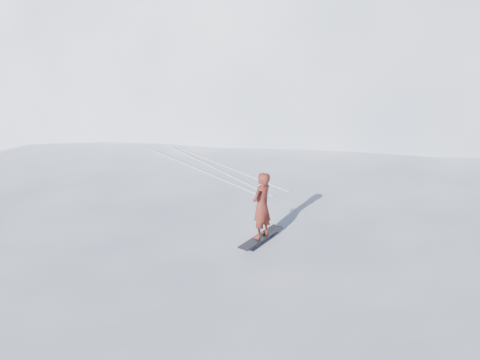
{
  "coord_description": "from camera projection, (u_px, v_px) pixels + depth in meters",
  "views": [
    {
      "loc": [
        -7.47,
        -9.86,
        8.09
      ],
      "look_at": [
        -1.57,
        0.57,
        3.5
      ],
      "focal_mm": 40.0,
      "sensor_mm": 36.0,
      "label": 1
    }
  ],
  "objects": [
    {
      "name": "summit_peak",
      "position": [
        334.0,
        77.0,
        45.59
      ],
      "size": [
        60.0,
        56.0,
        56.0
      ],
      "primitive_type": "ellipsoid",
      "color": "white",
      "rests_on": "ground"
    },
    {
      "name": "near_ridge",
      "position": [
        272.0,
        244.0,
        17.24
      ],
      "size": [
        36.0,
        28.0,
        4.8
      ],
      "primitive_type": "ellipsoid",
      "color": "white",
      "rests_on": "ground"
    },
    {
      "name": "ground",
      "position": [
        301.0,
        298.0,
        14.35
      ],
      "size": [
        400.0,
        400.0,
        0.0
      ],
      "primitive_type": "plane",
      "color": "white",
      "rests_on": "ground"
    },
    {
      "name": "snowboard",
      "position": [
        261.0,
        237.0,
        12.41
      ],
      "size": [
        1.46,
        0.84,
        0.02
      ],
      "primitive_type": "cube",
      "rotation": [
        0.0,
        0.0,
        0.41
      ],
      "color": "black",
      "rests_on": "near_ridge"
    },
    {
      "name": "snowboarder",
      "position": [
        262.0,
        205.0,
        12.13
      ],
      "size": [
        0.68,
        0.58,
        1.58
      ],
      "primitive_type": "imported",
      "rotation": [
        0.0,
        0.0,
        3.55
      ],
      "color": "maroon",
      "rests_on": "snowboard"
    },
    {
      "name": "peak_shoulder",
      "position": [
        248.0,
        107.0,
        35.2
      ],
      "size": [
        28.0,
        24.0,
        18.0
      ],
      "primitive_type": "ellipsoid",
      "color": "white",
      "rests_on": "ground"
    },
    {
      "name": "wind_bumps",
      "position": [
        244.0,
        268.0,
        15.81
      ],
      "size": [
        16.0,
        14.4,
        1.0
      ],
      "color": "white",
      "rests_on": "ground"
    },
    {
      "name": "board_tracks",
      "position": [
        212.0,
        167.0,
        16.96
      ],
      "size": [
        2.11,
        5.96,
        0.04
      ],
      "color": "silver",
      "rests_on": "ground"
    }
  ]
}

